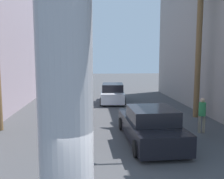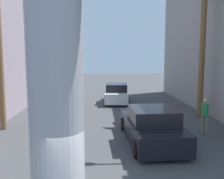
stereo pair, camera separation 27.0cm
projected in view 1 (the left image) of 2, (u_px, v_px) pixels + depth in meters
name	position (u px, v px, depth m)	size (l,w,h in m)	color
ground_plane	(106.00, 124.00, 13.88)	(89.47, 89.47, 0.00)	#424244
car_lead	(150.00, 126.00, 10.96)	(2.30, 5.16, 1.56)	black
car_far	(113.00, 94.00, 20.56)	(2.20, 4.34, 1.56)	black
palm_tree_mid_right	(199.00, 28.00, 14.91)	(3.29, 3.10, 8.65)	brown
pedestrian_mid_right	(202.00, 113.00, 12.17)	(0.40, 0.40, 1.73)	gray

